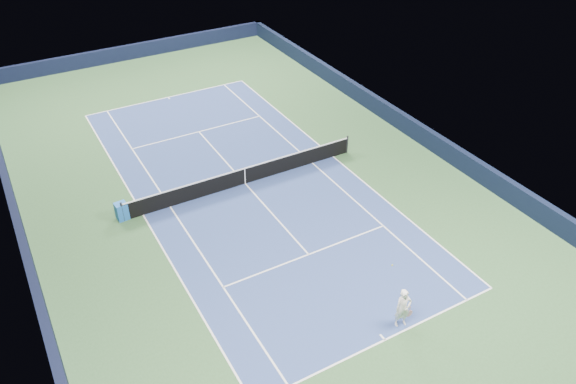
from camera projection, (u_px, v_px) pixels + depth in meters
ground at (245, 184)px, 29.32m from camera, size 40.00×40.00×0.00m
wall_far at (132, 52)px, 43.12m from camera, size 22.00×0.35×1.10m
wall_right at (409, 126)px, 33.36m from camera, size 0.35×40.00×1.10m
wall_left at (23, 242)px, 24.64m from camera, size 0.35×40.00×1.10m
court_surface at (245, 184)px, 29.32m from camera, size 10.97×23.77×0.01m
baseline_far at (168, 97)px, 37.78m from camera, size 10.97×0.08×0.00m
baseline_near at (385, 340)px, 20.85m from camera, size 10.97×0.08×0.00m
sideline_doubles_right at (333, 157)px, 31.52m from camera, size 0.08×23.77×0.00m
sideline_doubles_left at (143, 215)px, 27.11m from camera, size 0.08×23.77×0.00m
sideline_singles_right at (312, 163)px, 30.97m from camera, size 0.08×23.77×0.00m
sideline_singles_left at (170, 207)px, 27.66m from camera, size 0.08×23.77×0.00m
service_line_far at (199, 132)px, 33.87m from camera, size 8.23×0.08×0.00m
service_line_near at (309, 254)px, 24.76m from camera, size 8.23×0.08×0.00m
center_service_line at (245, 184)px, 29.31m from camera, size 0.08×12.80×0.00m
center_mark_far at (169, 98)px, 37.67m from camera, size 0.08×0.30×0.00m
center_mark_near at (383, 337)px, 20.96m from camera, size 0.08×0.30×0.00m
tennis_net at (245, 176)px, 29.03m from camera, size 12.90×0.10×1.07m
sponsor_cube at (122, 211)px, 26.63m from camera, size 0.61×0.54×0.89m
tennis_player at (403, 308)px, 20.99m from camera, size 0.83×1.31×2.22m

